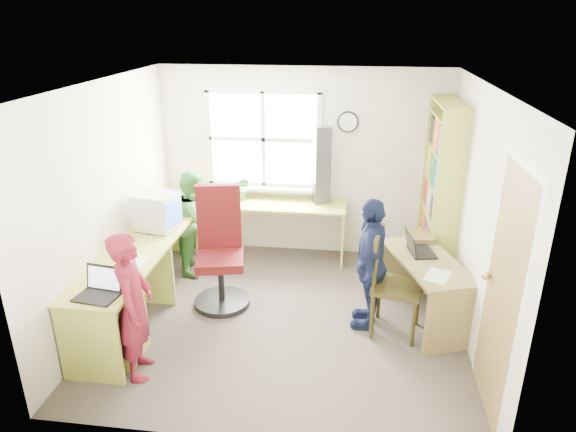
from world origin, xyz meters
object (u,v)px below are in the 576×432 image
object	(u,v)px
bookshelf	(440,197)
cd_tower	(322,165)
wooden_chair	(390,279)
crt_monitor	(157,211)
person_navy	(370,264)
laptop_right	(417,248)
person_red	(134,306)
right_desk	(426,277)
swivel_chair	(220,255)
person_green	(195,221)
potted_plant	(243,189)
l_desk	(152,284)
laptop_left	(100,289)

from	to	relation	value
bookshelf	cd_tower	distance (m)	1.45
wooden_chair	crt_monitor	world-z (taller)	crt_monitor
person_navy	laptop_right	bearing A→B (deg)	127.39
person_red	person_navy	xyz separation A→B (m)	(2.00, 1.03, 0.01)
right_desk	swivel_chair	world-z (taller)	swivel_chair
right_desk	person_green	distance (m)	2.78
laptop_right	cd_tower	bearing A→B (deg)	30.81
right_desk	bookshelf	bearing A→B (deg)	59.35
potted_plant	crt_monitor	bearing A→B (deg)	-125.56
wooden_chair	potted_plant	xyz separation A→B (m)	(-1.78, 1.56, 0.32)
l_desk	potted_plant	world-z (taller)	potted_plant
swivel_chair	right_desk	bearing A→B (deg)	-15.09
wooden_chair	laptop_left	xyz separation A→B (m)	(-2.49, -0.92, 0.23)
bookshelf	swivel_chair	size ratio (longest dim) A/B	1.62
person_navy	crt_monitor	bearing A→B (deg)	-95.61
crt_monitor	potted_plant	distance (m)	1.28
bookshelf	swivel_chair	world-z (taller)	bookshelf
wooden_chair	laptop_right	distance (m)	0.52
swivel_chair	wooden_chair	world-z (taller)	swivel_chair
right_desk	bookshelf	size ratio (longest dim) A/B	0.62
laptop_right	swivel_chair	bearing A→B (deg)	80.57
swivel_chair	cd_tower	xyz separation A→B (m)	(0.99, 1.26, 0.68)
crt_monitor	person_navy	bearing A→B (deg)	0.30
right_desk	swivel_chair	distance (m)	2.17
bookshelf	person_red	distance (m)	3.59
wooden_chair	person_navy	size ratio (longest dim) A/B	0.78
wooden_chair	cd_tower	xyz separation A→B (m)	(-0.79, 1.61, 0.66)
potted_plant	cd_tower	bearing A→B (deg)	2.57
swivel_chair	person_navy	bearing A→B (deg)	-21.45
l_desk	wooden_chair	size ratio (longest dim) A/B	2.77
person_red	crt_monitor	bearing A→B (deg)	0.37
bookshelf	potted_plant	distance (m)	2.41
wooden_chair	cd_tower	distance (m)	1.91
crt_monitor	laptop_right	bearing A→B (deg)	8.17
person_red	person_green	world-z (taller)	person_red
laptop_right	person_red	xyz separation A→B (m)	(-2.48, -1.34, -0.07)
cd_tower	l_desk	bearing A→B (deg)	-149.17
right_desk	wooden_chair	bearing A→B (deg)	-165.65
person_green	person_navy	bearing A→B (deg)	-121.07
l_desk	swivel_chair	distance (m)	0.79
bookshelf	crt_monitor	bearing A→B (deg)	-166.53
laptop_right	crt_monitor	bearing A→B (deg)	76.67
potted_plant	laptop_left	bearing A→B (deg)	-105.88
laptop_left	potted_plant	distance (m)	2.59
swivel_chair	l_desk	bearing A→B (deg)	-148.43
cd_tower	person_red	xyz separation A→B (m)	(-1.41, -2.55, -0.56)
swivel_chair	potted_plant	xyz separation A→B (m)	(0.00, 1.21, 0.34)
wooden_chair	person_green	world-z (taller)	person_green
wooden_chair	person_navy	world-z (taller)	person_navy
potted_plant	person_navy	world-z (taller)	person_navy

